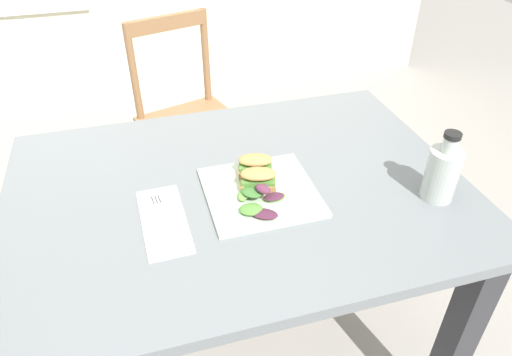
{
  "coord_description": "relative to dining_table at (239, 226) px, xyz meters",
  "views": [
    {
      "loc": [
        -0.11,
        -1.01,
        1.46
      ],
      "look_at": [
        0.15,
        -0.09,
        0.76
      ],
      "focal_mm": 32.75,
      "sensor_mm": 36.0,
      "label": 1
    }
  ],
  "objects": [
    {
      "name": "fork_on_napkin",
      "position": [
        -0.2,
        -0.06,
        0.14
      ],
      "size": [
        0.04,
        0.19,
        0.0
      ],
      "color": "silver",
      "rests_on": "napkin_folded"
    },
    {
      "name": "napkin_folded",
      "position": [
        -0.2,
        -0.08,
        0.14
      ],
      "size": [
        0.11,
        0.25,
        0.0
      ],
      "primitive_type": "cube",
      "rotation": [
        0.0,
        0.0,
        0.03
      ],
      "color": "silver",
      "rests_on": "dining_table"
    },
    {
      "name": "chair_wooden_far",
      "position": [
        0.0,
        0.9,
        -0.16
      ],
      "size": [
        0.5,
        0.5,
        0.87
      ],
      "color": "#8E6642",
      "rests_on": "ground"
    },
    {
      "name": "bottle_cold_brew",
      "position": [
        0.46,
        -0.18,
        0.2
      ],
      "size": [
        0.08,
        0.08,
        0.18
      ],
      "color": "#472819",
      "rests_on": "dining_table"
    },
    {
      "name": "salad_mixed_greens",
      "position": [
        0.03,
        -0.09,
        0.16
      ],
      "size": [
        0.13,
        0.18,
        0.04
      ],
      "color": "#6B9E47",
      "rests_on": "plate_lunch"
    },
    {
      "name": "sandwich_half_back",
      "position": [
        0.05,
        0.03,
        0.17
      ],
      "size": [
        0.1,
        0.08,
        0.06
      ],
      "color": "tan",
      "rests_on": "plate_lunch"
    },
    {
      "name": "dining_table",
      "position": [
        0.0,
        0.0,
        0.0
      ],
      "size": [
        1.15,
        0.84,
        0.74
      ],
      "color": "slate",
      "rests_on": "ground"
    },
    {
      "name": "ground_plane",
      "position": [
        -0.11,
        0.09,
        -0.6
      ],
      "size": [
        8.01,
        8.01,
        0.0
      ],
      "primitive_type": "plane",
      "color": "gray"
    },
    {
      "name": "sandwich_half_front",
      "position": [
        0.04,
        -0.03,
        0.17
      ],
      "size": [
        0.1,
        0.08,
        0.06
      ],
      "color": "tan",
      "rests_on": "plate_lunch"
    },
    {
      "name": "plate_lunch",
      "position": [
        0.05,
        -0.05,
        0.14
      ],
      "size": [
        0.27,
        0.27,
        0.01
      ],
      "primitive_type": "cube",
      "color": "beige",
      "rests_on": "dining_table"
    }
  ]
}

